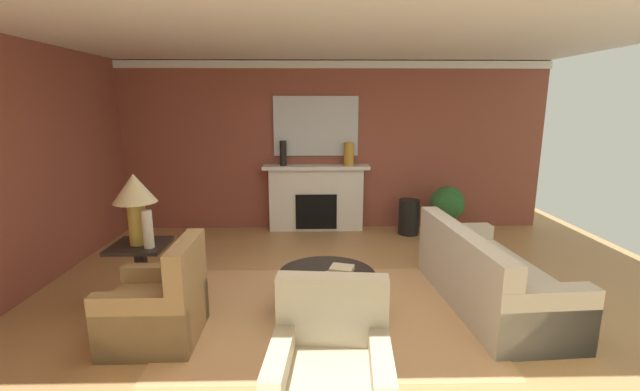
# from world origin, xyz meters

# --- Properties ---
(ground_plane) EXTENTS (8.99, 8.99, 0.00)m
(ground_plane) POSITION_xyz_m (0.00, 0.00, 0.00)
(ground_plane) COLOR tan
(wall_fireplace) EXTENTS (7.52, 0.12, 2.86)m
(wall_fireplace) POSITION_xyz_m (0.00, 3.10, 1.43)
(wall_fireplace) COLOR brown
(wall_fireplace) RESTS_ON ground_plane
(wall_window) EXTENTS (0.12, 6.67, 2.86)m
(wall_window) POSITION_xyz_m (-3.52, 0.30, 1.43)
(wall_window) COLOR brown
(wall_window) RESTS_ON ground_plane
(ceiling_panel) EXTENTS (7.52, 6.67, 0.06)m
(ceiling_panel) POSITION_xyz_m (0.00, 0.30, 2.89)
(ceiling_panel) COLOR white
(crown_moulding) EXTENTS (7.52, 0.08, 0.12)m
(crown_moulding) POSITION_xyz_m (0.00, 3.02, 2.78)
(crown_moulding) COLOR white
(area_rug) EXTENTS (3.06, 2.35, 0.01)m
(area_rug) POSITION_xyz_m (-0.10, -0.16, 0.01)
(area_rug) COLOR tan
(area_rug) RESTS_ON ground_plane
(fireplace) EXTENTS (1.80, 0.35, 1.13)m
(fireplace) POSITION_xyz_m (-0.17, 2.89, 0.54)
(fireplace) COLOR white
(fireplace) RESTS_ON ground_plane
(mantel_mirror) EXTENTS (1.43, 0.04, 1.00)m
(mantel_mirror) POSITION_xyz_m (-0.17, 3.01, 1.78)
(mantel_mirror) COLOR silver
(sofa) EXTENTS (1.03, 2.15, 0.85)m
(sofa) POSITION_xyz_m (1.64, 0.02, 0.30)
(sofa) COLOR beige
(sofa) RESTS_ON ground_plane
(armchair_near_window) EXTENTS (0.81, 0.81, 0.95)m
(armchair_near_window) POSITION_xyz_m (-1.66, -0.61, 0.31)
(armchair_near_window) COLOR #9E7A4C
(armchair_near_window) RESTS_ON ground_plane
(armchair_facing_fireplace) EXTENTS (0.87, 0.87, 0.95)m
(armchair_facing_fireplace) POSITION_xyz_m (-0.13, -1.69, 0.31)
(armchair_facing_fireplace) COLOR #C1B293
(armchair_facing_fireplace) RESTS_ON ground_plane
(coffee_table) EXTENTS (1.00, 1.00, 0.45)m
(coffee_table) POSITION_xyz_m (-0.10, -0.16, 0.34)
(coffee_table) COLOR black
(coffee_table) RESTS_ON ground_plane
(side_table) EXTENTS (0.56, 0.56, 0.70)m
(side_table) POSITION_xyz_m (-2.07, 0.07, 0.40)
(side_table) COLOR black
(side_table) RESTS_ON ground_plane
(table_lamp) EXTENTS (0.44, 0.44, 0.75)m
(table_lamp) POSITION_xyz_m (-2.07, 0.07, 1.22)
(table_lamp) COLOR #B28E38
(table_lamp) RESTS_ON side_table
(vase_tall_corner) EXTENTS (0.34, 0.34, 0.59)m
(vase_tall_corner) POSITION_xyz_m (1.39, 2.59, 0.29)
(vase_tall_corner) COLOR black
(vase_tall_corner) RESTS_ON ground_plane
(vase_mantel_left) EXTENTS (0.11, 0.11, 0.42)m
(vase_mantel_left) POSITION_xyz_m (-0.72, 2.84, 1.34)
(vase_mantel_left) COLOR black
(vase_mantel_left) RESTS_ON fireplace
(vase_on_side_table) EXTENTS (0.10, 0.10, 0.39)m
(vase_on_side_table) POSITION_xyz_m (-1.92, -0.05, 0.90)
(vase_on_side_table) COLOR beige
(vase_on_side_table) RESTS_ON side_table
(vase_mantel_right) EXTENTS (0.17, 0.17, 0.39)m
(vase_mantel_right) POSITION_xyz_m (0.38, 2.84, 1.33)
(vase_mantel_right) COLOR #B7892D
(vase_mantel_right) RESTS_ON fireplace
(book_red_cover) EXTENTS (0.29, 0.22, 0.04)m
(book_red_cover) POSITION_xyz_m (0.03, -0.24, 0.47)
(book_red_cover) COLOR tan
(book_red_cover) RESTS_ON coffee_table
(book_art_folio) EXTENTS (0.27, 0.25, 0.06)m
(book_art_folio) POSITION_xyz_m (0.05, -0.23, 0.52)
(book_art_folio) COLOR tan
(book_art_folio) RESTS_ON coffee_table
(potted_plant) EXTENTS (0.56, 0.56, 0.83)m
(potted_plant) POSITION_xyz_m (1.99, 2.48, 0.49)
(potted_plant) COLOR #A8754C
(potted_plant) RESTS_ON ground_plane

